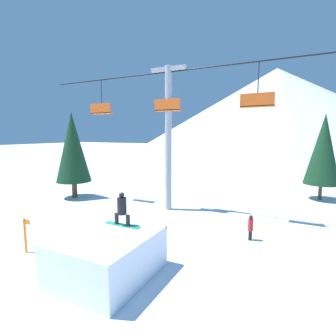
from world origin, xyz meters
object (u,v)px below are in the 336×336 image
object	(u,v)px
snowboarder	(122,209)
pine_tree_near	(73,147)
trail_marker	(25,234)
snow_ramp	(108,255)
distant_skier	(251,227)

from	to	relation	value
snowboarder	pine_tree_near	distance (m)	12.29
trail_marker	snowboarder	bearing A→B (deg)	14.38
pine_tree_near	trail_marker	world-z (taller)	pine_tree_near
snow_ramp	distant_skier	bearing A→B (deg)	54.60
pine_tree_near	trail_marker	xyz separation A→B (m)	(5.66, -8.10, -3.18)
snowboarder	pine_tree_near	world-z (taller)	pine_tree_near
snowboarder	distant_skier	xyz separation A→B (m)	(4.05, 4.59, -1.51)
snow_ramp	trail_marker	size ratio (longest dim) A/B	2.30
snow_ramp	trail_marker	distance (m)	4.35
pine_tree_near	snow_ramp	bearing A→B (deg)	-38.61
snowboarder	pine_tree_near	size ratio (longest dim) A/B	0.23
snowboarder	pine_tree_near	xyz separation A→B (m)	(-9.93, 7.01, 1.80)
pine_tree_near	distant_skier	world-z (taller)	pine_tree_near
snowboarder	trail_marker	world-z (taller)	snowboarder
snow_ramp	pine_tree_near	size ratio (longest dim) A/B	0.51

